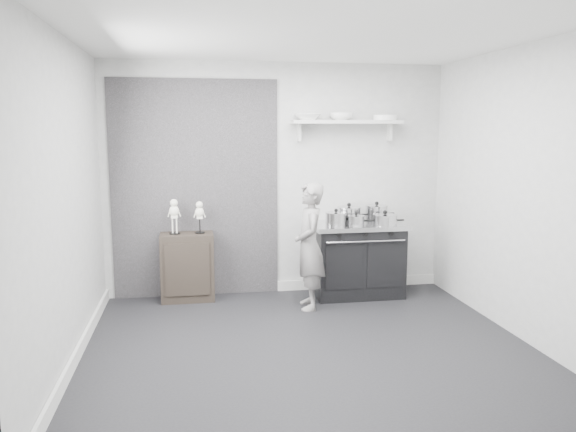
% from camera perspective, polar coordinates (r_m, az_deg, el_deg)
% --- Properties ---
extents(ground, '(4.00, 4.00, 0.00)m').
position_cam_1_polar(ground, '(5.19, 2.00, -13.09)').
color(ground, black).
rests_on(ground, ground).
extents(room_shell, '(4.02, 3.62, 2.71)m').
position_cam_1_polar(room_shell, '(4.96, 0.74, 5.37)').
color(room_shell, '#A4A4A2').
rests_on(room_shell, ground).
extents(wall_shelf, '(1.30, 0.26, 0.24)m').
position_cam_1_polar(wall_shelf, '(6.64, 5.96, 9.39)').
color(wall_shelf, silver).
rests_on(wall_shelf, room_shell).
extents(stove, '(1.07, 0.67, 0.86)m').
position_cam_1_polar(stove, '(6.65, 7.02, -4.35)').
color(stove, black).
rests_on(stove, ground).
extents(side_cabinet, '(0.59, 0.35, 0.77)m').
position_cam_1_polar(side_cabinet, '(6.51, -10.17, -5.10)').
color(side_cabinet, black).
rests_on(side_cabinet, ground).
extents(child, '(0.36, 0.52, 1.38)m').
position_cam_1_polar(child, '(6.06, 2.19, -3.08)').
color(child, gray).
rests_on(child, ground).
extents(pot_front_left, '(0.33, 0.25, 0.19)m').
position_cam_1_polar(pot_front_left, '(6.40, 4.90, -0.27)').
color(pot_front_left, silver).
rests_on(pot_front_left, stove).
extents(pot_back_left, '(0.36, 0.28, 0.23)m').
position_cam_1_polar(pot_back_left, '(6.64, 6.21, 0.18)').
color(pot_back_left, silver).
rests_on(pot_back_left, stove).
extents(pot_back_right, '(0.35, 0.27, 0.23)m').
position_cam_1_polar(pot_back_right, '(6.75, 8.99, 0.30)').
color(pot_back_right, silver).
rests_on(pot_back_right, stove).
extents(pot_front_right, '(0.37, 0.28, 0.17)m').
position_cam_1_polar(pot_front_right, '(6.46, 9.82, -0.38)').
color(pot_front_right, silver).
rests_on(pot_front_right, stove).
extents(pot_front_center, '(0.28, 0.20, 0.15)m').
position_cam_1_polar(pot_front_center, '(6.41, 6.93, -0.44)').
color(pot_front_center, silver).
rests_on(pot_front_center, stove).
extents(skeleton_full, '(0.13, 0.08, 0.46)m').
position_cam_1_polar(skeleton_full, '(6.40, -11.49, 0.22)').
color(skeleton_full, white).
rests_on(skeleton_full, side_cabinet).
extents(skeleton_torso, '(0.12, 0.08, 0.42)m').
position_cam_1_polar(skeleton_torso, '(6.40, -8.97, 0.11)').
color(skeleton_torso, white).
rests_on(skeleton_torso, side_cabinet).
extents(bowl_large, '(0.29, 0.29, 0.07)m').
position_cam_1_polar(bowl_large, '(6.52, 2.00, 10.03)').
color(bowl_large, white).
rests_on(bowl_large, wall_shelf).
extents(bowl_small, '(0.26, 0.26, 0.08)m').
position_cam_1_polar(bowl_small, '(6.62, 5.44, 10.03)').
color(bowl_small, white).
rests_on(bowl_small, wall_shelf).
extents(plate_stack, '(0.28, 0.28, 0.06)m').
position_cam_1_polar(plate_stack, '(6.77, 9.85, 9.81)').
color(plate_stack, white).
rests_on(plate_stack, wall_shelf).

